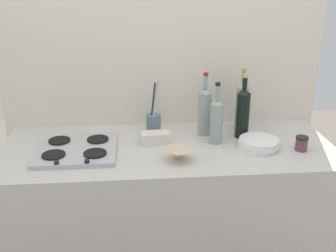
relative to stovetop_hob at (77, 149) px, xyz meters
name	(u,v)px	position (x,y,z in m)	size (l,w,h in m)	color
counter_block	(168,217)	(0.48, 0.02, -0.46)	(1.80, 0.70, 0.90)	beige
backsplash_panel	(163,91)	(0.48, 0.40, 0.19)	(1.90, 0.06, 2.20)	beige
stovetop_hob	(77,149)	(0.00, 0.00, 0.00)	(0.41, 0.40, 0.04)	#B2B2B7
plate_stack	(258,144)	(0.96, -0.03, 0.01)	(0.22, 0.22, 0.05)	white
wine_bottle_leftmost	(243,112)	(0.91, 0.13, 0.13)	(0.08, 0.08, 0.36)	black
wine_bottle_mid_left	(205,111)	(0.70, 0.18, 0.13)	(0.07, 0.07, 0.37)	gray
wine_bottle_mid_right	(242,105)	(0.94, 0.25, 0.14)	(0.08, 0.08, 0.37)	gray
wine_bottle_rightmost	(216,120)	(0.75, 0.06, 0.12)	(0.07, 0.07, 0.34)	gray
mixing_bowl	(179,154)	(0.52, -0.15, 0.02)	(0.14, 0.14, 0.06)	beige
butter_dish	(155,138)	(0.42, 0.08, 0.02)	(0.16, 0.08, 0.06)	silver
utensil_crock	(154,122)	(0.42, 0.24, 0.05)	(0.08, 0.08, 0.30)	slate
condiment_jar_front	(302,143)	(1.18, -0.08, 0.02)	(0.07, 0.07, 0.08)	#66384C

